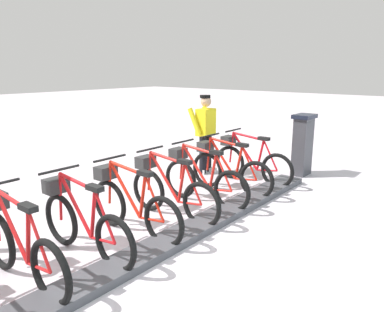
# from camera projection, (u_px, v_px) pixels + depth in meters

# --- Properties ---
(ground_plane) EXTENTS (60.00, 60.00, 0.00)m
(ground_plane) POSITION_uv_depth(u_px,v_px,m) (155.00, 253.00, 4.55)
(ground_plane) COLOR silver
(dock_rail_base) EXTENTS (0.44, 7.69, 0.10)m
(dock_rail_base) POSITION_uv_depth(u_px,v_px,m) (155.00, 249.00, 4.54)
(dock_rail_base) COLOR #47474C
(dock_rail_base) RESTS_ON ground
(payment_kiosk) EXTENTS (0.36, 0.52, 1.28)m
(payment_kiosk) POSITION_uv_depth(u_px,v_px,m) (303.00, 144.00, 7.75)
(payment_kiosk) COLOR #38383D
(payment_kiosk) RESTS_ON ground
(bike_docked_0) EXTENTS (1.72, 0.54, 1.02)m
(bike_docked_0) POSITION_uv_depth(u_px,v_px,m) (249.00, 161.00, 7.28)
(bike_docked_0) COLOR black
(bike_docked_0) RESTS_ON ground
(bike_docked_1) EXTENTS (1.72, 0.54, 1.02)m
(bike_docked_1) POSITION_uv_depth(u_px,v_px,m) (227.00, 169.00, 6.70)
(bike_docked_1) COLOR black
(bike_docked_1) RESTS_ON ground
(bike_docked_2) EXTENTS (1.72, 0.54, 1.02)m
(bike_docked_2) POSITION_uv_depth(u_px,v_px,m) (201.00, 178.00, 6.13)
(bike_docked_2) COLOR black
(bike_docked_2) RESTS_ON ground
(bike_docked_3) EXTENTS (1.72, 0.54, 1.02)m
(bike_docked_3) POSITION_uv_depth(u_px,v_px,m) (170.00, 190.00, 5.55)
(bike_docked_3) COLOR black
(bike_docked_3) RESTS_ON ground
(bike_docked_4) EXTENTS (1.72, 0.54, 1.02)m
(bike_docked_4) POSITION_uv_depth(u_px,v_px,m) (131.00, 204.00, 4.98)
(bike_docked_4) COLOR black
(bike_docked_4) RESTS_ON ground
(bike_docked_5) EXTENTS (1.72, 0.54, 1.02)m
(bike_docked_5) POSITION_uv_depth(u_px,v_px,m) (82.00, 222.00, 4.40)
(bike_docked_5) COLOR black
(bike_docked_5) RESTS_ON ground
(bike_docked_6) EXTENTS (1.72, 0.54, 1.02)m
(bike_docked_6) POSITION_uv_depth(u_px,v_px,m) (18.00, 245.00, 3.83)
(bike_docked_6) COLOR black
(bike_docked_6) RESTS_ON ground
(worker_near_rack) EXTENTS (0.47, 0.64, 1.66)m
(worker_near_rack) POSITION_uv_depth(u_px,v_px,m) (205.00, 131.00, 7.83)
(worker_near_rack) COLOR white
(worker_near_rack) RESTS_ON ground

